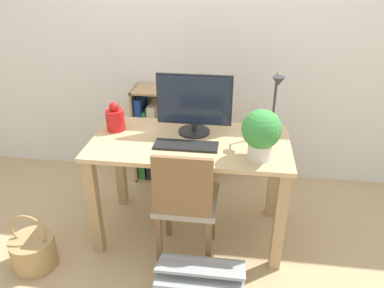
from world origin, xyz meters
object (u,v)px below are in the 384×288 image
(bookshelf, at_px, (161,138))
(storage_box, at_px, (200,284))
(monitor, at_px, (194,103))
(keyboard, at_px, (186,146))
(potted_plant, at_px, (261,132))
(desk_lamp, at_px, (275,101))
(vase, at_px, (115,118))
(chair, at_px, (186,201))
(basket, at_px, (34,251))

(bookshelf, bearing_deg, storage_box, -69.25)
(monitor, distance_m, bookshelf, 0.92)
(keyboard, bearing_deg, potted_plant, -11.09)
(desk_lamp, height_order, potted_plant, desk_lamp)
(storage_box, bearing_deg, desk_lamp, 60.68)
(monitor, bearing_deg, vase, -177.01)
(desk_lamp, distance_m, chair, 0.87)
(vase, relative_size, potted_plant, 0.66)
(keyboard, distance_m, bookshelf, 0.97)
(keyboard, bearing_deg, storage_box, -72.97)
(vase, bearing_deg, storage_box, -45.79)
(chair, bearing_deg, bookshelf, 119.25)
(monitor, xyz_separation_m, potted_plant, (0.44, -0.31, -0.04))
(bookshelf, xyz_separation_m, storage_box, (0.51, -1.34, -0.29))
(desk_lamp, relative_size, basket, 1.07)
(desk_lamp, relative_size, potted_plant, 1.41)
(monitor, height_order, desk_lamp, desk_lamp)
(keyboard, relative_size, bookshelf, 0.48)
(vase, distance_m, bookshelf, 0.80)
(desk_lamp, relative_size, chair, 0.51)
(chair, bearing_deg, keyboard, 106.08)
(monitor, distance_m, keyboard, 0.31)
(basket, xyz_separation_m, storage_box, (1.13, -0.12, -0.01))
(monitor, xyz_separation_m, keyboard, (-0.02, -0.22, -0.21))
(basket, height_order, storage_box, basket)
(monitor, distance_m, chair, 0.66)
(desk_lamp, distance_m, storage_box, 1.24)
(monitor, xyz_separation_m, basket, (-1.00, -0.62, -0.87))
(bookshelf, bearing_deg, vase, -105.72)
(monitor, bearing_deg, storage_box, -79.77)
(monitor, height_order, basket, monitor)
(chair, relative_size, bookshelf, 1.00)
(keyboard, relative_size, potted_plant, 1.32)
(potted_plant, relative_size, storage_box, 0.59)
(monitor, relative_size, bookshelf, 0.59)
(vase, xyz_separation_m, desk_lamp, (1.09, 0.00, 0.18))
(vase, relative_size, chair, 0.24)
(storage_box, bearing_deg, keyboard, 107.03)
(keyboard, bearing_deg, vase, 159.95)
(desk_lamp, xyz_separation_m, chair, (-0.53, -0.39, -0.56))
(keyboard, bearing_deg, monitor, 83.73)
(monitor, xyz_separation_m, vase, (-0.55, -0.03, -0.13))
(chair, bearing_deg, basket, -159.70)
(keyboard, xyz_separation_m, basket, (-0.97, -0.39, -0.66))
(desk_lamp, height_order, basket, desk_lamp)
(keyboard, xyz_separation_m, storage_box, (0.16, -0.51, -0.67))
(basket, bearing_deg, keyboard, 21.98)
(monitor, xyz_separation_m, storage_box, (0.13, -0.74, -0.88))
(bookshelf, distance_m, basket, 1.40)
(monitor, height_order, chair, monitor)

